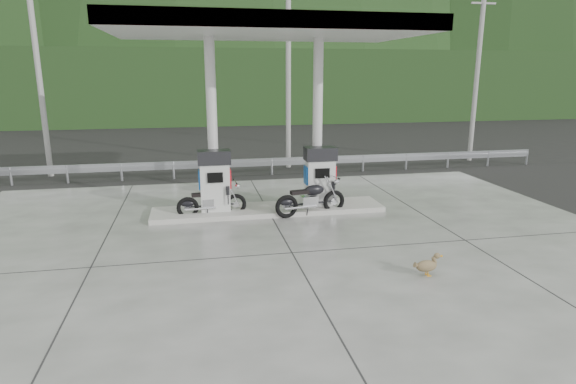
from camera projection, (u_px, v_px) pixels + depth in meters
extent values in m
plane|color=black|center=(284.00, 240.00, 12.32)|extent=(160.00, 160.00, 0.00)
cube|color=slate|center=(284.00, 239.00, 12.32)|extent=(18.00, 14.00, 0.02)
cube|color=#9E9C93|center=(269.00, 210.00, 14.68)|extent=(7.00, 1.40, 0.15)
cylinder|color=silver|center=(212.00, 125.00, 14.14)|extent=(0.30, 0.30, 5.00)
cylinder|color=silver|center=(317.00, 123.00, 14.74)|extent=(0.30, 0.30, 5.00)
cube|color=white|center=(267.00, 28.00, 13.40)|extent=(8.50, 5.00, 0.40)
cube|color=black|center=(240.00, 161.00, 23.27)|extent=(60.00, 7.00, 0.01)
cylinder|color=gray|center=(39.00, 77.00, 18.89)|extent=(0.22, 0.22, 8.00)
cylinder|color=gray|center=(288.00, 76.00, 20.78)|extent=(0.22, 0.22, 8.00)
cylinder|color=gray|center=(477.00, 76.00, 22.47)|extent=(0.22, 0.22, 8.00)
cube|color=black|center=(217.00, 87.00, 40.15)|extent=(80.00, 6.00, 6.00)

